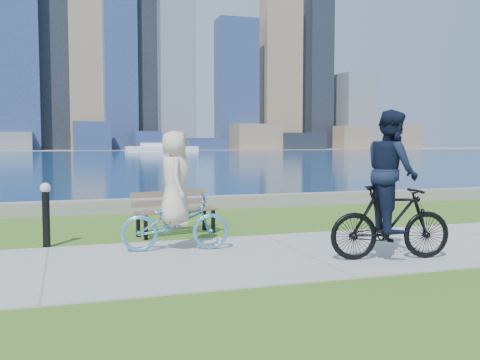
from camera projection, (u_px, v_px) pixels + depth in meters
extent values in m
plane|color=#365F19|center=(301.00, 253.00, 8.84)|extent=(320.00, 320.00, 0.00)
cube|color=gray|center=(301.00, 253.00, 8.84)|extent=(80.00, 3.50, 0.02)
cube|color=slate|center=(207.00, 203.00, 14.71)|extent=(90.00, 0.50, 0.35)
cube|color=navy|center=(92.00, 155.00, 77.09)|extent=(320.00, 131.00, 0.01)
cube|color=gray|center=(80.00, 150.00, 132.06)|extent=(320.00, 30.00, 0.12)
cube|color=slate|center=(12.00, 141.00, 120.48)|extent=(8.92, 6.17, 4.27)
cube|color=navy|center=(92.00, 136.00, 123.02)|extent=(8.21, 9.04, 6.61)
cube|color=navy|center=(146.00, 141.00, 126.20)|extent=(6.06, 8.74, 4.50)
cube|color=navy|center=(204.00, 144.00, 132.58)|extent=(9.63, 9.59, 3.02)
cube|color=#836A51|center=(255.00, 137.00, 137.32)|extent=(11.74, 9.33, 6.57)
cube|color=black|center=(298.00, 141.00, 140.03)|extent=(11.83, 8.95, 4.37)
cube|color=#836A51|center=(351.00, 138.00, 145.24)|extent=(7.49, 6.63, 6.40)
cube|color=#836A51|center=(402.00, 137.00, 149.40)|extent=(7.17, 8.28, 6.79)
cube|color=#836A51|center=(85.00, 60.00, 130.60)|extent=(7.53, 6.01, 44.24)
cube|color=black|center=(137.00, 54.00, 137.58)|extent=(11.61, 7.89, 49.25)
cube|color=slate|center=(174.00, 14.00, 136.60)|extent=(8.88, 11.87, 69.67)
cube|color=navy|center=(236.00, 85.00, 142.49)|extent=(10.53, 7.02, 34.44)
cube|color=#836A51|center=(281.00, 72.00, 148.00)|extent=(10.50, 6.17, 42.72)
cube|color=black|center=(315.00, 70.00, 152.56)|extent=(6.83, 9.82, 45.12)
cube|color=slate|center=(354.00, 112.00, 155.75)|extent=(9.95, 11.61, 21.66)
cube|color=navy|center=(119.00, 22.00, 133.89)|extent=(8.00, 8.00, 64.00)
cube|color=white|center=(162.00, 149.00, 101.37)|extent=(13.41, 3.83, 1.15)
cube|color=white|center=(162.00, 145.00, 101.31)|extent=(7.66, 2.87, 0.67)
cube|color=black|center=(146.00, 228.00, 10.06)|extent=(0.08, 0.08, 0.47)
cube|color=black|center=(213.00, 221.00, 10.84)|extent=(0.08, 0.08, 0.47)
cube|color=black|center=(138.00, 225.00, 10.37)|extent=(0.08, 0.08, 0.47)
cube|color=black|center=(204.00, 219.00, 11.16)|extent=(0.08, 0.08, 0.47)
cube|color=brown|center=(181.00, 211.00, 10.43)|extent=(1.64, 0.52, 0.04)
cube|color=brown|center=(177.00, 210.00, 10.57)|extent=(1.64, 0.52, 0.04)
cube|color=brown|center=(173.00, 210.00, 10.71)|extent=(1.64, 0.52, 0.04)
cube|color=brown|center=(170.00, 202.00, 10.81)|extent=(1.63, 0.48, 0.12)
cube|color=brown|center=(170.00, 193.00, 10.82)|extent=(1.63, 0.48, 0.12)
cylinder|color=black|center=(46.00, 219.00, 9.32)|extent=(0.13, 0.13, 1.01)
sphere|color=beige|center=(45.00, 188.00, 9.28)|extent=(0.18, 0.18, 0.18)
imported|color=#4F97C1|center=(175.00, 222.00, 8.97)|extent=(0.87, 1.88, 0.95)
imported|color=silver|center=(175.00, 178.00, 8.92)|extent=(0.61, 0.84, 1.58)
imported|color=black|center=(391.00, 223.00, 8.27)|extent=(0.92, 1.98, 1.15)
imported|color=black|center=(392.00, 171.00, 8.22)|extent=(0.87, 1.02, 1.88)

